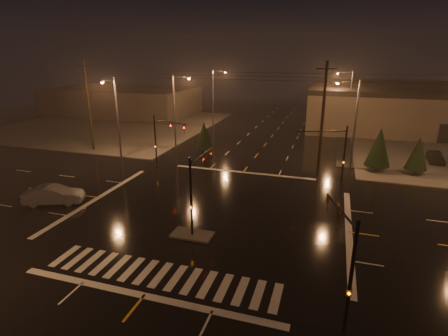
{
  "coord_description": "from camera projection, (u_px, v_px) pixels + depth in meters",
  "views": [
    {
      "loc": [
        9.02,
        -25.03,
        12.74
      ],
      "look_at": [
        0.21,
        3.15,
        3.0
      ],
      "focal_mm": 28.0,
      "sensor_mm": 36.0,
      "label": 1
    }
  ],
  "objects": [
    {
      "name": "stop_bar_near",
      "position": [
        144.0,
        296.0,
        19.27
      ],
      "size": [
        16.0,
        0.5,
        0.01
      ],
      "primitive_type": "cube",
      "color": "beige",
      "rests_on": "ground"
    },
    {
      "name": "streetlight_4",
      "position": [
        348.0,
        98.0,
        56.88
      ],
      "size": [
        2.77,
        0.32,
        10.0
      ],
      "color": "#38383A",
      "rests_on": "ground"
    },
    {
      "name": "utility_pole_0",
      "position": [
        89.0,
        105.0,
        46.24
      ],
      "size": [
        2.2,
        0.32,
        12.0
      ],
      "color": "black",
      "rests_on": "ground"
    },
    {
      "name": "conifer_3",
      "position": [
        204.0,
        135.0,
        46.24
      ],
      "size": [
        2.25,
        2.25,
        4.21
      ],
      "color": "black",
      "rests_on": "ground"
    },
    {
      "name": "signal_mast_ne",
      "position": [
        334.0,
        148.0,
        34.55
      ],
      "size": [
        4.84,
        1.86,
        6.0
      ],
      "color": "black",
      "rests_on": "ground"
    },
    {
      "name": "utility_pole_1",
      "position": [
        323.0,
        117.0,
        37.74
      ],
      "size": [
        2.2,
        0.32,
        12.0
      ],
      "color": "black",
      "rests_on": "ground"
    },
    {
      "name": "conifer_1",
      "position": [
        418.0,
        153.0,
        37.54
      ],
      "size": [
        2.28,
        2.28,
        4.27
      ],
      "color": "black",
      "rests_on": "ground"
    },
    {
      "name": "median_island",
      "position": [
        192.0,
        235.0,
        25.59
      ],
      "size": [
        3.0,
        1.6,
        0.15
      ],
      "primitive_type": "cube",
      "color": "#4C4944",
      "rests_on": "ground"
    },
    {
      "name": "streetlight_5",
      "position": [
        116.0,
        114.0,
        42.09
      ],
      "size": [
        0.32,
        2.77,
        10.0
      ],
      "color": "#38383A",
      "rests_on": "ground"
    },
    {
      "name": "signal_mast_median",
      "position": [
        196.0,
        184.0,
        25.28
      ],
      "size": [
        0.25,
        4.59,
        6.0
      ],
      "color": "black",
      "rests_on": "ground"
    },
    {
      "name": "commercial_block",
      "position": [
        124.0,
        101.0,
        76.35
      ],
      "size": [
        30.0,
        18.0,
        5.6
      ],
      "primitive_type": "cube",
      "color": "#403C38",
      "rests_on": "ground"
    },
    {
      "name": "car_crossing",
      "position": [
        54.0,
        195.0,
        30.84
      ],
      "size": [
        5.28,
        3.57,
        1.65
      ],
      "primitive_type": "imported",
      "rotation": [
        0.0,
        0.0,
        1.98
      ],
      "color": "#56595D",
      "rests_on": "ground"
    },
    {
      "name": "car_parked",
      "position": [
        436.0,
        157.0,
        42.46
      ],
      "size": [
        1.98,
        4.38,
        1.46
      ],
      "primitive_type": "imported",
      "rotation": [
        0.0,
        0.0,
        -0.06
      ],
      "color": "black",
      "rests_on": "ground"
    },
    {
      "name": "stop_bar_far",
      "position": [
        243.0,
        172.0,
        39.21
      ],
      "size": [
        16.0,
        0.5,
        0.01
      ],
      "primitive_type": "cube",
      "color": "beige",
      "rests_on": "ground"
    },
    {
      "name": "ground",
      "position": [
        210.0,
        213.0,
        29.24
      ],
      "size": [
        140.0,
        140.0,
        0.0
      ],
      "primitive_type": "plane",
      "color": "black",
      "rests_on": "ground"
    },
    {
      "name": "streetlight_3",
      "position": [
        353.0,
        119.0,
        38.75
      ],
      "size": [
        2.77,
        0.32,
        10.0
      ],
      "color": "#38383A",
      "rests_on": "ground"
    },
    {
      "name": "signal_mast_se",
      "position": [
        346.0,
        256.0,
        16.34
      ],
      "size": [
        1.55,
        3.87,
        6.0
      ],
      "color": "black",
      "rests_on": "ground"
    },
    {
      "name": "crosswalk",
      "position": [
        161.0,
        275.0,
        21.08
      ],
      "size": [
        15.0,
        2.6,
        0.01
      ],
      "primitive_type": "cube",
      "color": "beige",
      "rests_on": "ground"
    },
    {
      "name": "sidewalk_nw",
      "position": [
        112.0,
        125.0,
        64.91
      ],
      "size": [
        36.0,
        36.0,
        0.12
      ],
      "primitive_type": "cube",
      "color": "#4C4944",
      "rests_on": "ground"
    },
    {
      "name": "streetlight_2",
      "position": [
        215.0,
        94.0,
        61.41
      ],
      "size": [
        2.77,
        0.32,
        10.0
      ],
      "color": "#38383A",
      "rests_on": "ground"
    },
    {
      "name": "signal_mast_nw",
      "position": [
        161.0,
        135.0,
        39.93
      ],
      "size": [
        4.84,
        1.86,
        6.0
      ],
      "color": "black",
      "rests_on": "ground"
    },
    {
      "name": "conifer_0",
      "position": [
        379.0,
        147.0,
        38.68
      ],
      "size": [
        2.75,
        2.75,
        5.0
      ],
      "color": "black",
      "rests_on": "ground"
    },
    {
      "name": "streetlight_1",
      "position": [
        176.0,
        107.0,
        46.91
      ],
      "size": [
        2.77,
        0.32,
        10.0
      ],
      "color": "#38383A",
      "rests_on": "ground"
    }
  ]
}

